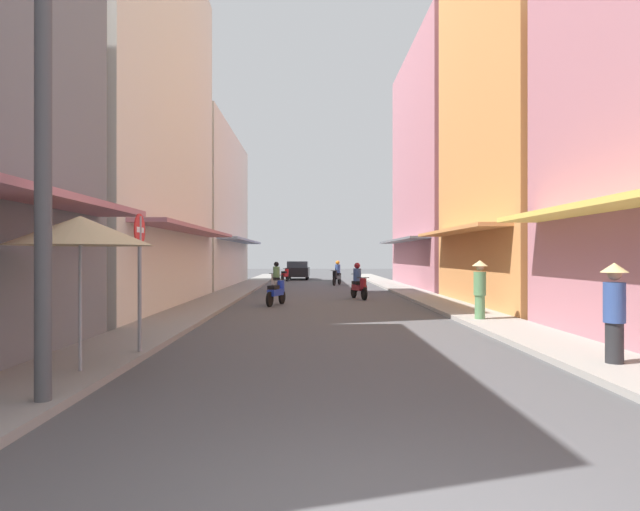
# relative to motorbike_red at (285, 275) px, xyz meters

# --- Properties ---
(ground_plane) EXTENTS (109.69, 109.69, 0.00)m
(ground_plane) POSITION_rel_motorbike_red_xyz_m (2.47, -15.10, -0.50)
(ground_plane) COLOR #4C4C4F
(sidewalk_left) EXTENTS (1.73, 57.86, 0.12)m
(sidewalk_left) POSITION_rel_motorbike_red_xyz_m (-1.97, -15.10, -0.44)
(sidewalk_left) COLOR gray
(sidewalk_left) RESTS_ON ground
(sidewalk_right) EXTENTS (1.73, 57.86, 0.12)m
(sidewalk_right) POSITION_rel_motorbike_red_xyz_m (6.91, -15.10, -0.44)
(sidewalk_right) COLOR #9E9991
(sidewalk_right) RESTS_ON ground
(building_left_mid) EXTENTS (7.05, 12.71, 13.68)m
(building_left_mid) POSITION_rel_motorbike_red_xyz_m (-5.83, -19.94, 6.33)
(building_left_mid) COLOR silver
(building_left_mid) RESTS_ON ground
(building_left_far) EXTENTS (7.05, 13.97, 9.42)m
(building_left_far) POSITION_rel_motorbike_red_xyz_m (-5.83, -6.08, 4.20)
(building_left_far) COLOR silver
(building_left_far) RESTS_ON ground
(building_right_mid) EXTENTS (7.05, 9.77, 15.11)m
(building_right_mid) POSITION_rel_motorbike_red_xyz_m (10.77, -19.52, 7.04)
(building_right_mid) COLOR #D88C4C
(building_right_mid) RESTS_ON ground
(building_right_far) EXTENTS (7.05, 13.30, 14.23)m
(building_right_far) POSITION_rel_motorbike_red_xyz_m (10.77, -7.12, 6.61)
(building_right_far) COLOR #B7727F
(building_right_far) RESTS_ON ground
(motorbike_red) EXTENTS (0.63, 1.79, 0.96)m
(motorbike_red) POSITION_rel_motorbike_red_xyz_m (0.00, 0.00, 0.00)
(motorbike_red) COLOR black
(motorbike_red) RESTS_ON ground
(motorbike_maroon) EXTENTS (0.70, 1.76, 1.58)m
(motorbike_maroon) POSITION_rel_motorbike_red_xyz_m (3.96, -16.00, 0.20)
(motorbike_maroon) COLOR black
(motorbike_maroon) RESTS_ON ground
(motorbike_white) EXTENTS (0.68, 1.77, 0.96)m
(motorbike_white) POSITION_rel_motorbike_red_xyz_m (4.33, -12.20, 0.00)
(motorbike_white) COLOR black
(motorbike_white) RESTS_ON ground
(motorbike_black) EXTENTS (0.73, 1.75, 1.58)m
(motorbike_black) POSITION_rel_motorbike_red_xyz_m (3.55, -4.70, 0.20)
(motorbike_black) COLOR black
(motorbike_black) RESTS_ON ground
(motorbike_silver) EXTENTS (0.66, 1.77, 1.58)m
(motorbike_silver) POSITION_rel_motorbike_red_xyz_m (0.07, -11.44, 0.20)
(motorbike_silver) COLOR black
(motorbike_silver) RESTS_ON ground
(motorbike_blue) EXTENTS (0.74, 1.75, 0.96)m
(motorbike_blue) POSITION_rel_motorbike_red_xyz_m (0.58, -18.96, 0.00)
(motorbike_blue) COLOR black
(motorbike_blue) RESTS_ON ground
(parked_car) EXTENTS (1.87, 4.15, 1.45)m
(parked_car) POSITION_rel_motorbike_red_xyz_m (0.84, 3.80, 0.24)
(parked_car) COLOR black
(parked_car) RESTS_ON ground
(pedestrian_foreground) EXTENTS (0.44, 0.44, 1.76)m
(pedestrian_foreground) POSITION_rel_motorbike_red_xyz_m (6.85, -30.77, 0.49)
(pedestrian_foreground) COLOR #262628
(pedestrian_foreground) RESTS_ON ground
(pedestrian_midway) EXTENTS (0.44, 0.44, 1.75)m
(pedestrian_midway) POSITION_rel_motorbike_red_xyz_m (6.59, -24.52, 0.48)
(pedestrian_midway) COLOR #598C59
(pedestrian_midway) RESTS_ON ground
(vendor_umbrella) EXTENTS (2.15, 2.15, 2.48)m
(vendor_umbrella) POSITION_rel_motorbike_red_xyz_m (-1.63, -31.22, 1.75)
(vendor_umbrella) COLOR #99999E
(vendor_umbrella) RESTS_ON ground
(utility_pole) EXTENTS (0.20, 1.20, 7.39)m
(utility_pole) POSITION_rel_motorbike_red_xyz_m (-1.35, -32.94, 3.27)
(utility_pole) COLOR #4C4C4F
(utility_pole) RESTS_ON ground
(street_sign_no_entry) EXTENTS (0.07, 0.60, 2.65)m
(street_sign_no_entry) POSITION_rel_motorbike_red_xyz_m (-1.25, -29.55, 1.21)
(street_sign_no_entry) COLOR gray
(street_sign_no_entry) RESTS_ON ground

